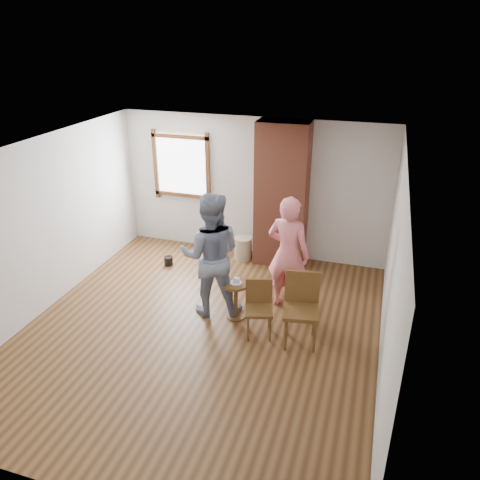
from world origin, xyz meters
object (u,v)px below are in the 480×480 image
at_px(stoneware_crock, 243,248).
at_px(man, 211,255).
at_px(dining_chair_right, 301,304).
at_px(person_pink, 288,254).
at_px(side_table, 236,294).
at_px(dining_chair_left, 259,305).

xyz_separation_m(stoneware_crock, man, (0.07, -1.84, 0.75)).
xyz_separation_m(stoneware_crock, dining_chair_right, (1.49, -2.15, 0.35)).
height_order(man, person_pink, man).
height_order(side_table, person_pink, person_pink).
relative_size(dining_chair_left, man, 0.42).
bearing_deg(dining_chair_left, stoneware_crock, 96.08).
bearing_deg(person_pink, dining_chair_left, 84.62).
bearing_deg(side_table, man, 171.02).
height_order(stoneware_crock, man, man).
bearing_deg(dining_chair_right, man, 158.18).
bearing_deg(person_pink, dining_chair_right, 126.00).
xyz_separation_m(stoneware_crock, dining_chair_left, (0.90, -2.16, 0.24)).
distance_m(side_table, man, 0.69).
relative_size(stoneware_crock, dining_chair_right, 0.43).
bearing_deg(stoneware_crock, person_pink, -50.47).
xyz_separation_m(dining_chair_right, man, (-1.42, 0.31, 0.39)).
xyz_separation_m(dining_chair_left, side_table, (-0.42, 0.25, -0.05)).
bearing_deg(stoneware_crock, man, -87.76).
relative_size(dining_chair_left, side_table, 1.35).
height_order(dining_chair_left, man, man).
distance_m(man, person_pink, 1.16).
bearing_deg(stoneware_crock, side_table, -75.97).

